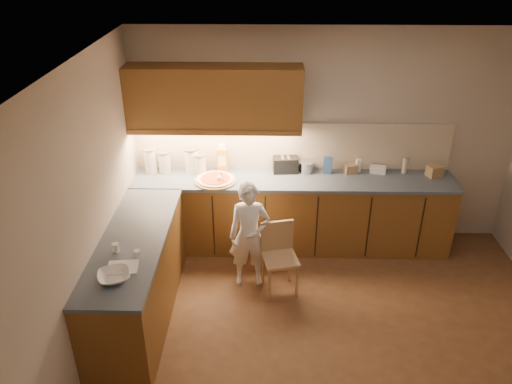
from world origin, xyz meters
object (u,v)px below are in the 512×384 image
child (249,235)px  wooden_chair (279,252)px  pizza_on_board (215,180)px  toaster (285,165)px  oil_jug (222,159)px

child → wooden_chair: child is taller
pizza_on_board → toaster: same height
wooden_chair → pizza_on_board: bearing=121.4°
wooden_chair → oil_jug: size_ratio=2.26×
oil_jug → pizza_on_board: bearing=-102.1°
pizza_on_board → child: size_ratio=0.40×
pizza_on_board → oil_jug: (0.06, 0.28, 0.14)m
pizza_on_board → wooden_chair: (0.73, -0.74, -0.49)m
child → oil_jug: size_ratio=3.50×
child → toaster: (0.40, 0.92, 0.41)m
pizza_on_board → toaster: bearing=18.9°
pizza_on_board → toaster: 0.86m
child → toaster: child is taller
pizza_on_board → child: 0.83m
child → wooden_chair: size_ratio=1.55×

